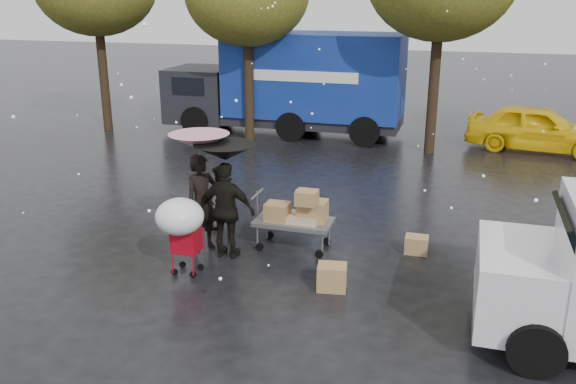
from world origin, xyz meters
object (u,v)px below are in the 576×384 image
(person_black, at_px, (227,211))
(vendor_cart, at_px, (298,214))
(yellow_taxi, at_px, (537,128))
(shopping_cart, at_px, (181,220))
(blue_truck, at_px, (291,84))
(person_pink, at_px, (202,203))

(person_black, relative_size, vendor_cart, 1.22)
(person_black, distance_m, yellow_taxi, 12.13)
(vendor_cart, bearing_deg, yellow_taxi, 61.99)
(person_black, xyz_separation_m, shopping_cart, (-0.43, -1.04, 0.14))
(blue_truck, height_order, yellow_taxi, blue_truck)
(shopping_cart, bearing_deg, blue_truck, 96.92)
(person_pink, bearing_deg, vendor_cart, -41.14)
(vendor_cart, bearing_deg, person_pink, -163.79)
(shopping_cart, bearing_deg, yellow_taxi, 59.45)
(person_black, bearing_deg, yellow_taxi, -121.35)
(person_pink, xyz_separation_m, yellow_taxi, (6.90, 10.15, -0.22))
(yellow_taxi, bearing_deg, person_pink, 153.65)
(blue_truck, bearing_deg, person_black, -80.10)
(vendor_cart, height_order, yellow_taxi, yellow_taxi)
(person_pink, distance_m, yellow_taxi, 12.27)
(person_pink, relative_size, blue_truck, 0.23)
(yellow_taxi, bearing_deg, blue_truck, 96.79)
(yellow_taxi, bearing_deg, vendor_cart, 159.84)
(person_black, bearing_deg, person_pink, -19.53)
(vendor_cart, bearing_deg, shopping_cart, -132.24)
(vendor_cart, relative_size, yellow_taxi, 0.36)
(person_black, height_order, blue_truck, blue_truck)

